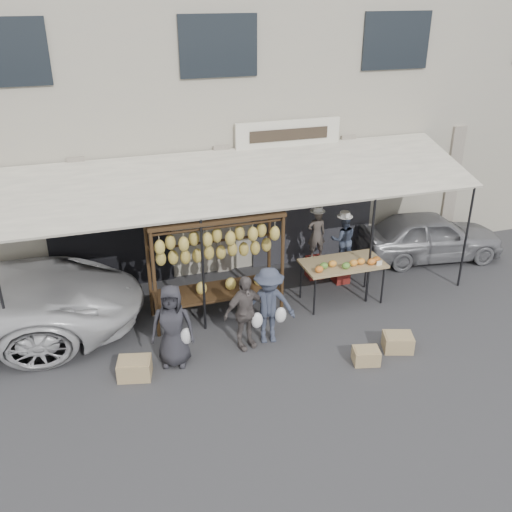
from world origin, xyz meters
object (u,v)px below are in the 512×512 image
Objects in this scene: customer_left at (173,326)px; crate_near_b at (398,342)px; vendor_left at (316,234)px; crate_far at (135,368)px; customer_mid at (245,312)px; customer_right at (269,306)px; crate_near_a at (366,356)px; banana_rack at (215,246)px; vendor_right at (343,240)px; sedan at (430,236)px; produce_table at (344,265)px.

customer_left is 2.95× the size of crate_near_b.
vendor_left is 2.08× the size of crate_far.
customer_right reaches higher than customer_mid.
customer_left is 1.01× the size of customer_right.
crate_near_a is (1.43, -1.19, -0.62)m from customer_right.
crate_near_b is at bearing -36.67° from banana_rack.
crate_far is at bearing -162.87° from customer_right.
customer_left reaches higher than crate_far.
vendor_right is (3.03, 0.62, -0.54)m from banana_rack.
customer_mid is (-2.33, -2.19, -0.34)m from vendor_left.
crate_near_a is 0.13× the size of sedan.
customer_right is (-1.86, -2.14, -0.31)m from vendor_left.
vendor_right is 4.57m from customer_left.
crate_near_b is 0.15× the size of sedan.
crate_far is at bearing -141.28° from banana_rack.
produce_table is at bearing 96.26° from crate_near_b.
customer_right is at bearing 140.31° from crate_near_a.
customer_right is at bearing -154.85° from produce_table.
customer_right is (0.48, 0.04, 0.03)m from customer_mid.
crate_far is (-4.71, 0.66, 0.01)m from crate_near_b.
crate_far is (-4.39, -2.48, -0.90)m from vendor_left.
crate_far is 7.91m from sedan.
crate_far is (-3.97, 0.84, 0.03)m from crate_near_a.
customer_right is at bearing 122.59° from sedan.
vendor_left is 4.34m from customer_left.
sedan is (5.40, 2.29, -0.14)m from customer_mid.
vendor_left is 2.85m from customer_right.
crate_near_b is 4.76m from crate_far.
produce_table is 2.07m from crate_near_b.
customer_left is 4.12m from crate_near_b.
crate_near_a is at bearing -47.42° from banana_rack.
produce_table is at bearing 75.89° from crate_near_a.
produce_table is at bearing 6.45° from customer_mid.
crate_near_b reaches higher than crate_near_a.
banana_rack reaches higher than vendor_right.
crate_near_a is (2.13, -2.32, -1.44)m from banana_rack.
crate_far is at bearing 171.97° from crate_near_b.
vendor_right is 2.54× the size of crate_near_a.
sedan is (2.75, 3.25, 0.43)m from crate_near_b.
customer_mid is at bearing 8.23° from crate_far.
sedan is (3.07, 0.11, -0.48)m from vendor_left.
produce_table is 3.26m from sedan.
customer_left is at bearing -130.80° from banana_rack.
crate_near_a is (1.91, -1.14, -0.59)m from customer_mid.
vendor_right is 2.08× the size of crate_far.
banana_rack reaches higher than customer_mid.
crate_near_b is at bearing 147.85° from sedan.
customer_right is 2.90× the size of crate_near_b.
produce_table is 3.72× the size of crate_near_a.
crate_far is at bearing -149.06° from customer_left.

